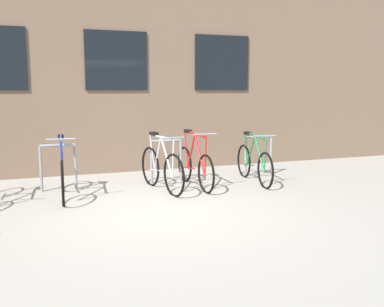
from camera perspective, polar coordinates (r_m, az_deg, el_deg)
name	(u,v)px	position (r m, az deg, el deg)	size (l,w,h in m)	color
ground_plane	(158,211)	(6.55, -4.50, -7.55)	(42.00, 42.00, 0.00)	#9E998E
storefront_building	(94,57)	(12.93, -12.68, 12.27)	(28.00, 7.09, 5.39)	#7A604C
bike_rack	(114,159)	(8.19, -10.12, -0.70)	(6.64, 0.05, 0.84)	gray
bicycle_blue	(62,173)	(7.61, -16.60, -2.52)	(0.44, 1.83, 1.07)	black
bicycle_green	(254,163)	(8.53, 8.11, -1.22)	(0.44, 1.76, 0.99)	black
bicycle_red	(195,166)	(8.06, 0.36, -1.62)	(0.44, 1.76, 1.06)	black
bicycle_silver	(161,168)	(7.78, -4.02, -1.93)	(0.46, 1.70, 1.04)	black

